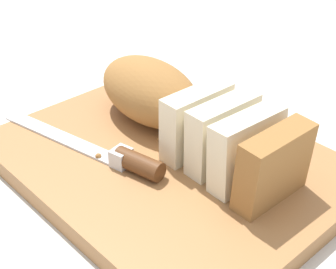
% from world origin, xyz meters
% --- Properties ---
extents(ground_plane, '(3.00, 3.00, 0.00)m').
position_xyz_m(ground_plane, '(0.00, 0.00, 0.00)').
color(ground_plane, beige).
extents(cutting_board, '(0.42, 0.33, 0.02)m').
position_xyz_m(cutting_board, '(0.00, 0.00, 0.01)').
color(cutting_board, '#9E6B3D').
rests_on(cutting_board, ground_plane).
extents(bread_loaf, '(0.32, 0.13, 0.08)m').
position_xyz_m(bread_loaf, '(-0.02, 0.04, 0.07)').
color(bread_loaf, '#996633').
rests_on(bread_loaf, cutting_board).
extents(bread_knife, '(0.26, 0.06, 0.02)m').
position_xyz_m(bread_knife, '(-0.03, -0.05, 0.03)').
color(bread_knife, silver).
rests_on(bread_knife, cutting_board).
extents(crumb_near_knife, '(0.01, 0.01, 0.01)m').
position_xyz_m(crumb_near_knife, '(-0.07, 0.06, 0.03)').
color(crumb_near_knife, '#996633').
rests_on(crumb_near_knife, cutting_board).
extents(crumb_near_loaf, '(0.00, 0.00, 0.00)m').
position_xyz_m(crumb_near_loaf, '(-0.03, 0.01, 0.03)').
color(crumb_near_loaf, '#996633').
rests_on(crumb_near_loaf, cutting_board).
extents(crumb_stray_left, '(0.01, 0.01, 0.01)m').
position_xyz_m(crumb_stray_left, '(-0.05, -0.06, 0.03)').
color(crumb_stray_left, '#996633').
rests_on(crumb_stray_left, cutting_board).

